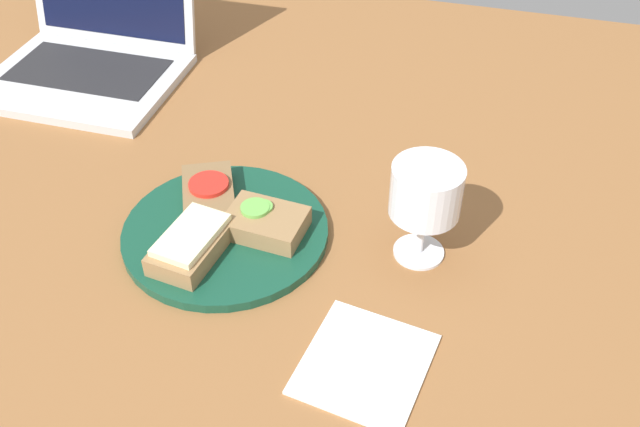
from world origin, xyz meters
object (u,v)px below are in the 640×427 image
Objects in this scene: plate at (224,232)px; laptop at (92,44)px; sandwich_with_cheese at (192,243)px; wine_glass at (426,194)px; sandwich_with_tomato at (209,195)px; napkin at (365,364)px; sandwich_with_cucumber at (265,222)px.

laptop is at bearing 137.24° from plate.
sandwich_with_cheese is (-1.79, -5.05, 2.20)cm from plate.
sandwich_with_cheese is at bearing -161.77° from wine_glass.
sandwich_with_tomato reaches higher than napkin.
sandwich_with_tomato is 31.17cm from napkin.
sandwich_with_cucumber is at bearing -19.69° from sandwich_with_tomato.
plate is at bearing -171.87° from wine_glass.
sandwich_with_tomato is 1.07× the size of sandwich_with_cheese.
sandwich_with_tomato is at bearing 160.31° from sandwich_with_cucumber.
sandwich_with_tomato is 1.27× the size of sandwich_with_cucumber.
sandwich_with_cucumber is at bearing -38.02° from laptop.
sandwich_with_cheese is (1.69, -9.17, 0.30)cm from sandwich_with_tomato.
plate is 2.55× the size of sandwich_with_cucumber.
sandwich_with_tomato is 0.99× the size of wine_glass.
sandwich_with_tomato is at bearing 130.21° from plate.
laptop is (-35.55, 32.88, 4.08)cm from plate.
laptop is (-59.44, 29.46, -4.54)cm from wine_glass.
wine_glass is 66.50cm from laptop.
napkin is at bearing -22.46° from sandwich_with_cheese.
plate is 0.85× the size of laptop.
plate is 48.59cm from laptop.
wine_glass reaches higher than plate.
wine_glass is 20.33cm from napkin.
sandwich_with_cheese reaches higher than sandwich_with_cucumber.
sandwich_with_cheese is at bearing 157.54° from napkin.
laptop reaches higher than plate.
sandwich_with_tomato is at bearing 142.95° from napkin.
laptop is 74.23cm from napkin.
laptop is at bearing 131.67° from sandwich_with_cheese.
sandwich_with_cheese is 1.19× the size of sandwich_with_cucumber.
sandwich_with_tomato is at bearing 100.46° from sandwich_with_cheese.
napkin is (24.81, -18.73, -2.33)cm from sandwich_with_tomato.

